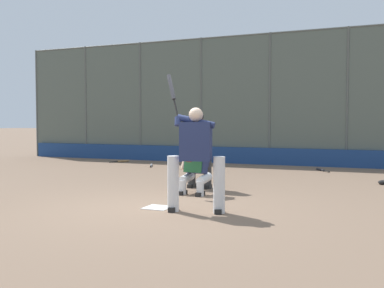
# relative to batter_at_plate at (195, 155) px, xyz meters

# --- Properties ---
(ground_plane) EXTENTS (160.00, 160.00, 0.00)m
(ground_plane) POSITION_rel_batter_at_plate_xyz_m (0.73, -0.08, -0.93)
(ground_plane) COLOR #7A604C
(home_plate_marker) EXTENTS (0.43, 0.43, 0.01)m
(home_plate_marker) POSITION_rel_batter_at_plate_xyz_m (0.73, -0.08, -0.92)
(home_plate_marker) COLOR white
(home_plate_marker) RESTS_ON ground_plane
(backstop_fence) EXTENTS (20.31, 0.08, 4.53)m
(backstop_fence) POSITION_rel_batter_at_plate_xyz_m (0.73, -8.62, 1.42)
(backstop_fence) COLOR #515651
(backstop_fence) RESTS_ON ground_plane
(padding_wall) EXTENTS (19.82, 0.18, 0.57)m
(padding_wall) POSITION_rel_batter_at_plate_xyz_m (0.73, -8.52, -0.64)
(padding_wall) COLOR navy
(padding_wall) RESTS_ON ground_plane
(bleachers_beyond) EXTENTS (14.16, 3.05, 1.80)m
(bleachers_beyond) POSITION_rel_batter_at_plate_xyz_m (4.52, -11.48, -0.34)
(bleachers_beyond) COLOR slate
(bleachers_beyond) RESTS_ON ground_plane
(batter_at_plate) EXTENTS (1.14, 0.58, 2.28)m
(batter_at_plate) POSITION_rel_batter_at_plate_xyz_m (0.00, 0.00, 0.00)
(batter_at_plate) COLOR silver
(batter_at_plate) RESTS_ON ground_plane
(catcher_behind_plate) EXTENTS (0.61, 0.73, 1.15)m
(catcher_behind_plate) POSITION_rel_batter_at_plate_xyz_m (0.69, -1.67, -0.33)
(catcher_behind_plate) COLOR silver
(catcher_behind_plate) RESTS_ON ground_plane
(umpire_home) EXTENTS (0.66, 0.40, 1.63)m
(umpire_home) POSITION_rel_batter_at_plate_xyz_m (0.91, -2.47, -0.05)
(umpire_home) COLOR #333333
(umpire_home) RESTS_ON ground_plane
(spare_bat_near_backstop) EXTENTS (0.32, 0.89, 0.07)m
(spare_bat_near_backstop) POSITION_rel_batter_at_plate_xyz_m (5.93, -7.46, -0.89)
(spare_bat_near_backstop) COLOR black
(spare_bat_near_backstop) RESTS_ON ground_plane
(spare_bat_by_padding) EXTENTS (0.38, 0.75, 0.07)m
(spare_bat_by_padding) POSITION_rel_batter_at_plate_xyz_m (4.18, -6.44, -0.89)
(spare_bat_by_padding) COLOR black
(spare_bat_by_padding) RESTS_ON ground_plane
(spare_bat_third_base_side) EXTENTS (0.47, 0.72, 0.07)m
(spare_bat_third_base_side) POSITION_rel_batter_at_plate_xyz_m (-1.19, -7.12, -0.89)
(spare_bat_third_base_side) COLOR black
(spare_bat_third_base_side) RESTS_ON ground_plane
(spare_bat_first_base_side) EXTENTS (0.75, 0.57, 0.07)m
(spare_bat_first_base_side) POSITION_rel_batter_at_plate_xyz_m (3.02, -6.74, -0.89)
(spare_bat_first_base_side) COLOR black
(spare_bat_first_base_side) RESTS_ON ground_plane
(fielding_glove_on_dirt) EXTENTS (0.29, 0.22, 0.10)m
(fielding_glove_on_dirt) POSITION_rel_batter_at_plate_xyz_m (-2.89, -4.67, -0.87)
(fielding_glove_on_dirt) COLOR black
(fielding_glove_on_dirt) RESTS_ON ground_plane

